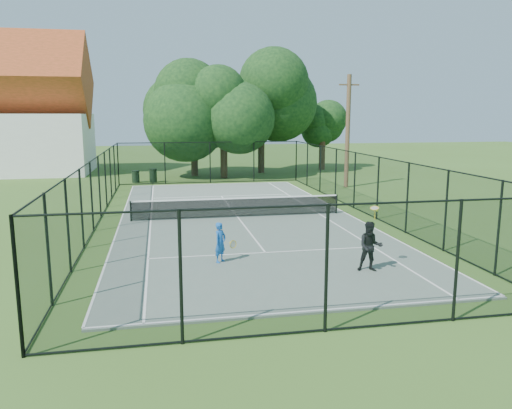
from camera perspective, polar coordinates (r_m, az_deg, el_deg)
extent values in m
plane|color=#3A5B1F|center=(24.07, -2.10, -1.59)|extent=(120.00, 120.00, 0.00)
cube|color=slate|center=(24.06, -2.10, -1.52)|extent=(11.00, 24.00, 0.06)
cylinder|color=black|center=(23.73, -14.12, -0.75)|extent=(0.08, 0.08, 0.95)
cylinder|color=black|center=(25.21, 9.20, 0.06)|extent=(0.08, 0.08, 0.95)
cube|color=black|center=(23.96, -2.11, -0.34)|extent=(10.00, 0.03, 0.88)
cube|color=white|center=(23.89, -2.11, 0.71)|extent=(10.00, 0.05, 0.06)
cylinder|color=#332114|center=(41.05, -7.06, 5.77)|extent=(0.56, 0.56, 3.58)
sphere|color=black|center=(40.93, -7.17, 10.53)|extent=(6.47, 6.47, 6.47)
cylinder|color=#332114|center=(39.32, -3.69, 5.57)|extent=(0.56, 0.56, 3.50)
sphere|color=black|center=(39.20, -3.75, 10.41)|extent=(6.28, 6.28, 6.28)
cylinder|color=#332114|center=(43.03, 0.60, 6.47)|extent=(0.56, 0.56, 4.22)
sphere|color=black|center=(42.95, 0.61, 11.51)|extent=(6.70, 6.70, 6.70)
cylinder|color=#332114|center=(45.86, 7.55, 5.68)|extent=(0.56, 0.56, 2.73)
sphere|color=black|center=(45.73, 7.63, 8.88)|extent=(4.77, 4.77, 4.77)
cylinder|color=black|center=(37.74, -13.58, 3.10)|extent=(0.54, 0.54, 0.86)
cylinder|color=black|center=(37.69, -13.61, 3.78)|extent=(0.58, 0.58, 0.05)
cylinder|color=black|center=(37.55, -11.68, 3.23)|extent=(0.54, 0.54, 0.99)
cylinder|color=black|center=(37.49, -11.70, 4.01)|extent=(0.58, 0.58, 0.05)
cylinder|color=#4C3823|center=(34.66, 10.43, 8.18)|extent=(0.30, 0.30, 7.58)
cube|color=#4C3823|center=(34.70, 10.60, 13.31)|extent=(1.40, 0.10, 0.10)
imported|color=blue|center=(16.69, -4.10, -4.35)|extent=(0.57, 0.58, 1.35)
torus|color=gold|center=(16.92, -2.64, -4.56)|extent=(0.27, 0.18, 0.29)
cylinder|color=silver|center=(16.92, -2.64, -4.56)|extent=(0.23, 0.15, 0.25)
imported|color=black|center=(16.08, 12.93, -4.71)|extent=(0.91, 0.79, 1.59)
torus|color=gold|center=(16.25, 13.40, -0.40)|extent=(0.30, 0.28, 0.14)
cylinder|color=silver|center=(16.25, 13.40, -0.40)|extent=(0.26, 0.24, 0.11)
sphere|color=#CCE526|center=(16.47, 13.66, -0.67)|extent=(0.07, 0.07, 0.07)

